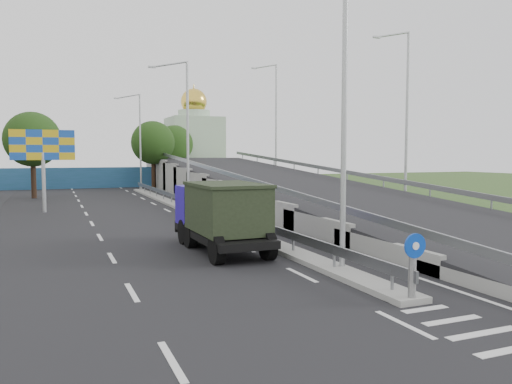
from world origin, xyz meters
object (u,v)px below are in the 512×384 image
sign_bollard (413,265)px  lamp_post_near (339,93)px  lamp_post_far (138,136)px  billboard (43,150)px  church (194,144)px  lamp_post_mid (185,126)px  dump_truck (220,213)px

sign_bollard → lamp_post_near: bearing=88.4°
sign_bollard → lamp_post_near: 6.12m
lamp_post_far → billboard: 20.24m
church → lamp_post_near: bearing=-100.4°
lamp_post_far → church: church is taller
lamp_post_far → lamp_post_mid: bearing=-90.0°
billboard → lamp_post_near: bearing=-67.5°
lamp_post_mid → church: (9.89, 34.00, -0.50)m
lamp_post_near → lamp_post_far: same height
sign_bollard → dump_truck: size_ratio=0.27×
sign_bollard → church: size_ratio=0.12×
church → dump_truck: 50.65m
billboard → dump_truck: bearing=-68.4°
lamp_post_far → church: size_ratio=0.73×
lamp_post_mid → lamp_post_far: (0.00, 20.00, 0.00)m
sign_bollard → lamp_post_far: (0.11, 43.83, 4.77)m
lamp_post_mid → billboard: lamp_post_mid is taller
billboard → lamp_post_far: bearing=63.2°
lamp_post_mid → lamp_post_far: 20.00m
lamp_post_far → church: (9.89, 14.00, -0.50)m
lamp_post_far → dump_truck: lamp_post_far is taller
sign_bollard → billboard: 27.53m
billboard → church: bearing=59.3°
lamp_post_mid → lamp_post_far: size_ratio=1.00×
lamp_post_far → billboard: (-9.11, -18.00, -1.62)m
lamp_post_near → dump_truck: lamp_post_near is taller
lamp_post_far → lamp_post_near: bearing=-90.0°
sign_bollard → dump_truck: bearing=104.4°
lamp_post_far → billboard: size_ratio=1.83×
sign_bollard → lamp_post_far: 44.08m
dump_truck → church: bearing=75.2°
sign_bollard → church: 58.84m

